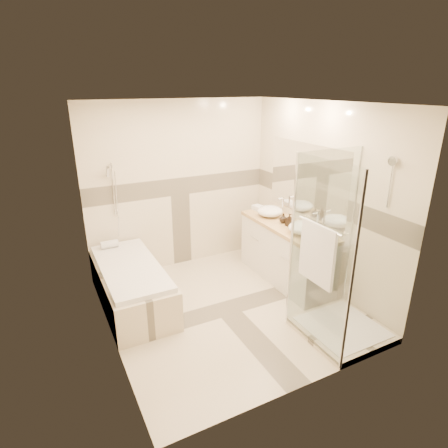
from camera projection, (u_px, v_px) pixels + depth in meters
name	position (u px, v px, depth m)	size (l,w,h in m)	color
room	(230.00, 214.00, 4.36)	(2.82, 3.02, 2.52)	#C3B59B
bathtub	(131.00, 283.00, 4.76)	(0.75, 1.70, 0.56)	beige
vanity	(286.00, 252.00, 5.35)	(0.58, 1.62, 0.85)	silver
shower_enclosure	(333.00, 294.00, 4.14)	(0.96, 0.93, 2.04)	beige
vessel_sink_near	(270.00, 211.00, 5.51)	(0.38, 0.38, 0.15)	white
vessel_sink_far	(304.00, 228.00, 4.86)	(0.39, 0.39, 0.16)	white
faucet_near	(282.00, 204.00, 5.58)	(0.11, 0.03, 0.26)	silver
faucet_far	(317.00, 220.00, 4.93)	(0.11, 0.03, 0.26)	silver
amenity_bottle_a	(289.00, 220.00, 5.12)	(0.08, 0.08, 0.18)	black
amenity_bottle_b	(283.00, 218.00, 5.24)	(0.11, 0.11, 0.14)	black
folded_towels	(259.00, 208.00, 5.78)	(0.13, 0.22, 0.07)	silver
rolled_towel	(109.00, 244.00, 5.15)	(0.11, 0.11, 0.23)	silver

